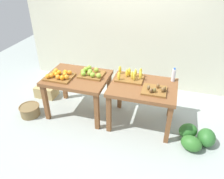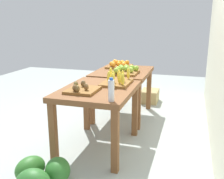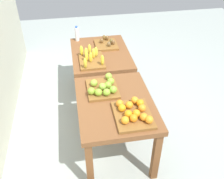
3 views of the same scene
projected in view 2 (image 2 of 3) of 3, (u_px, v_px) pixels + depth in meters
name	position (u px, v px, depth m)	size (l,w,h in m)	color
ground_plane	(112.00, 129.00, 3.71)	(8.00, 8.00, 0.00)	#A3AEA8
display_table_left	(123.00, 77.00, 4.06)	(1.04, 0.80, 0.74)	brown
display_table_right	(98.00, 97.00, 3.03)	(1.04, 0.80, 0.74)	brown
orange_bin	(119.00, 65.00, 4.29)	(0.44, 0.36, 0.11)	brown
apple_bin	(126.00, 70.00, 3.80)	(0.40, 0.36, 0.11)	brown
banana_crate	(117.00, 80.00, 3.17)	(0.44, 0.32, 0.17)	brown
kiwi_bin	(82.00, 89.00, 2.85)	(0.36, 0.32, 0.10)	brown
water_bottle	(111.00, 90.00, 2.49)	(0.06, 0.06, 0.23)	silver
watermelon_pile	(40.00, 175.00, 2.40)	(0.58, 0.60, 0.26)	#2D6C2B
wicker_basket	(116.00, 94.00, 5.05)	(0.36, 0.36, 0.20)	olive
cardboard_produce_box	(150.00, 96.00, 4.91)	(0.40, 0.30, 0.23)	tan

